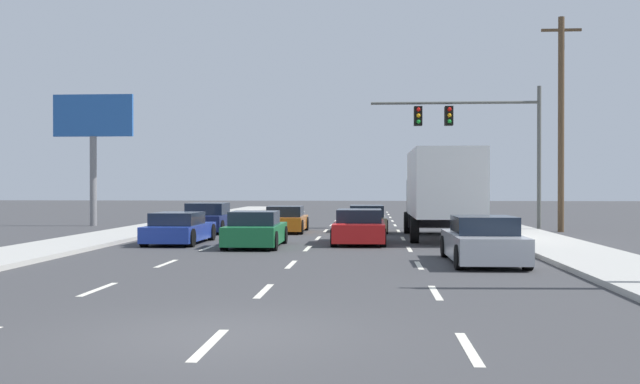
{
  "coord_description": "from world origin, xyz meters",
  "views": [
    {
      "loc": [
        2.14,
        -10.27,
        2.1
      ],
      "look_at": [
        0.52,
        13.02,
        1.91
      ],
      "focal_mm": 41.47,
      "sensor_mm": 36.0,
      "label": 1
    }
  ],
  "objects_px": {
    "car_navy": "(208,219)",
    "utility_pole_mid": "(561,121)",
    "roadside_billboard": "(93,132)",
    "car_tan": "(367,220)",
    "traffic_signal_mast": "(469,126)",
    "box_truck": "(442,188)",
    "car_red": "(359,228)",
    "car_silver": "(483,242)",
    "car_green": "(255,231)",
    "car_blue": "(179,229)",
    "car_orange": "(286,220)"
  },
  "relations": [
    {
      "from": "car_green",
      "to": "car_navy",
      "type": "bearing_deg",
      "value": 113.75
    },
    {
      "from": "box_truck",
      "to": "car_red",
      "type": "bearing_deg",
      "value": -142.99
    },
    {
      "from": "car_green",
      "to": "box_truck",
      "type": "bearing_deg",
      "value": 32.04
    },
    {
      "from": "car_green",
      "to": "box_truck",
      "type": "xyz_separation_m",
      "value": [
        6.76,
        4.23,
        1.46
      ]
    },
    {
      "from": "car_navy",
      "to": "box_truck",
      "type": "distance_m",
      "value": 10.77
    },
    {
      "from": "car_navy",
      "to": "car_red",
      "type": "height_order",
      "value": "car_navy"
    },
    {
      "from": "car_green",
      "to": "car_red",
      "type": "distance_m",
      "value": 3.98
    },
    {
      "from": "car_navy",
      "to": "utility_pole_mid",
      "type": "distance_m",
      "value": 16.69
    },
    {
      "from": "box_truck",
      "to": "roadside_billboard",
      "type": "bearing_deg",
      "value": 153.81
    },
    {
      "from": "car_green",
      "to": "utility_pole_mid",
      "type": "bearing_deg",
      "value": 36.23
    },
    {
      "from": "car_green",
      "to": "car_tan",
      "type": "bearing_deg",
      "value": 66.91
    },
    {
      "from": "car_red",
      "to": "car_silver",
      "type": "xyz_separation_m",
      "value": [
        3.47,
        -6.72,
        0.0
      ]
    },
    {
      "from": "car_green",
      "to": "utility_pole_mid",
      "type": "relative_size",
      "value": 0.41
    },
    {
      "from": "car_tan",
      "to": "car_red",
      "type": "xyz_separation_m",
      "value": [
        -0.23,
        -7.04,
        0.02
      ]
    },
    {
      "from": "utility_pole_mid",
      "to": "roadside_billboard",
      "type": "bearing_deg",
      "value": 171.39
    },
    {
      "from": "car_green",
      "to": "car_tan",
      "type": "distance_m",
      "value": 9.62
    },
    {
      "from": "car_orange",
      "to": "car_tan",
      "type": "relative_size",
      "value": 0.9
    },
    {
      "from": "car_red",
      "to": "car_blue",
      "type": "bearing_deg",
      "value": -175.77
    },
    {
      "from": "car_blue",
      "to": "utility_pole_mid",
      "type": "distance_m",
      "value": 18.13
    },
    {
      "from": "box_truck",
      "to": "car_silver",
      "type": "distance_m",
      "value": 9.26
    },
    {
      "from": "car_red",
      "to": "car_silver",
      "type": "relative_size",
      "value": 0.96
    },
    {
      "from": "car_blue",
      "to": "utility_pole_mid",
      "type": "xyz_separation_m",
      "value": [
        15.66,
        7.94,
        4.52
      ]
    },
    {
      "from": "car_green",
      "to": "utility_pole_mid",
      "type": "xyz_separation_m",
      "value": [
        12.64,
        9.26,
        4.49
      ]
    },
    {
      "from": "car_navy",
      "to": "roadside_billboard",
      "type": "height_order",
      "value": "roadside_billboard"
    },
    {
      "from": "traffic_signal_mast",
      "to": "utility_pole_mid",
      "type": "height_order",
      "value": "utility_pole_mid"
    },
    {
      "from": "car_tan",
      "to": "utility_pole_mid",
      "type": "height_order",
      "value": "utility_pole_mid"
    },
    {
      "from": "car_tan",
      "to": "utility_pole_mid",
      "type": "bearing_deg",
      "value": 2.66
    },
    {
      "from": "car_navy",
      "to": "utility_pole_mid",
      "type": "relative_size",
      "value": 0.42
    },
    {
      "from": "car_blue",
      "to": "roadside_billboard",
      "type": "bearing_deg",
      "value": 123.64
    },
    {
      "from": "car_navy",
      "to": "car_orange",
      "type": "distance_m",
      "value": 3.5
    },
    {
      "from": "car_orange",
      "to": "car_blue",
      "type": "bearing_deg",
      "value": -114.76
    },
    {
      "from": "car_tan",
      "to": "traffic_signal_mast",
      "type": "height_order",
      "value": "traffic_signal_mast"
    },
    {
      "from": "car_tan",
      "to": "car_blue",
      "type": "bearing_deg",
      "value": -132.07
    },
    {
      "from": "car_red",
      "to": "roadside_billboard",
      "type": "distance_m",
      "value": 18.48
    },
    {
      "from": "car_tan",
      "to": "car_green",
      "type": "bearing_deg",
      "value": -113.09
    },
    {
      "from": "car_blue",
      "to": "car_green",
      "type": "bearing_deg",
      "value": -23.63
    },
    {
      "from": "car_orange",
      "to": "car_red",
      "type": "bearing_deg",
      "value": -61.35
    },
    {
      "from": "traffic_signal_mast",
      "to": "car_red",
      "type": "bearing_deg",
      "value": -117.8
    },
    {
      "from": "car_orange",
      "to": "traffic_signal_mast",
      "type": "height_order",
      "value": "traffic_signal_mast"
    },
    {
      "from": "car_navy",
      "to": "car_red",
      "type": "bearing_deg",
      "value": -40.16
    },
    {
      "from": "car_silver",
      "to": "car_green",
      "type": "bearing_deg",
      "value": 144.98
    },
    {
      "from": "car_navy",
      "to": "car_green",
      "type": "height_order",
      "value": "car_navy"
    },
    {
      "from": "car_tan",
      "to": "roadside_billboard",
      "type": "distance_m",
      "value": 15.59
    },
    {
      "from": "car_orange",
      "to": "roadside_billboard",
      "type": "bearing_deg",
      "value": 156.44
    },
    {
      "from": "car_tan",
      "to": "car_silver",
      "type": "xyz_separation_m",
      "value": [
        3.24,
        -13.76,
        0.03
      ]
    },
    {
      "from": "car_tan",
      "to": "car_silver",
      "type": "height_order",
      "value": "car_silver"
    },
    {
      "from": "car_green",
      "to": "car_red",
      "type": "bearing_deg",
      "value": 27.0
    },
    {
      "from": "car_red",
      "to": "utility_pole_mid",
      "type": "bearing_deg",
      "value": 39.34
    },
    {
      "from": "car_blue",
      "to": "box_truck",
      "type": "relative_size",
      "value": 0.51
    },
    {
      "from": "car_blue",
      "to": "car_tan",
      "type": "distance_m",
      "value": 10.14
    }
  ]
}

